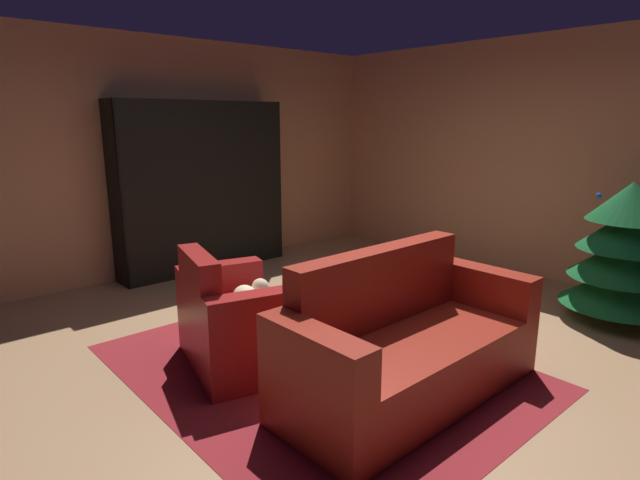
{
  "coord_description": "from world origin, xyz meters",
  "views": [
    {
      "loc": [
        2.77,
        -2.78,
        1.8
      ],
      "look_at": [
        -0.18,
        -0.18,
        0.87
      ],
      "focal_mm": 28.91,
      "sensor_mm": 36.0,
      "label": 1
    }
  ],
  "objects_px": {
    "coffee_table": "(301,312)",
    "bookshelf_unit": "(212,187)",
    "decorated_tree": "(624,253)",
    "book_stack_on_table": "(301,298)",
    "bottle_on_table": "(323,290)",
    "armchair_red": "(234,324)",
    "couch_red": "(406,347)"
  },
  "relations": [
    {
      "from": "coffee_table",
      "to": "bookshelf_unit",
      "type": "bearing_deg",
      "value": 162.5
    },
    {
      "from": "coffee_table",
      "to": "bottle_on_table",
      "type": "height_order",
      "value": "bottle_on_table"
    },
    {
      "from": "armchair_red",
      "to": "bottle_on_table",
      "type": "height_order",
      "value": "armchair_red"
    },
    {
      "from": "book_stack_on_table",
      "to": "decorated_tree",
      "type": "height_order",
      "value": "decorated_tree"
    },
    {
      "from": "coffee_table",
      "to": "book_stack_on_table",
      "type": "bearing_deg",
      "value": 140.46
    },
    {
      "from": "bottle_on_table",
      "to": "couch_red",
      "type": "bearing_deg",
      "value": 6.86
    },
    {
      "from": "couch_red",
      "to": "decorated_tree",
      "type": "bearing_deg",
      "value": 79.27
    },
    {
      "from": "coffee_table",
      "to": "book_stack_on_table",
      "type": "xyz_separation_m",
      "value": [
        -0.03,
        0.03,
        0.1
      ]
    },
    {
      "from": "bookshelf_unit",
      "to": "decorated_tree",
      "type": "bearing_deg",
      "value": 24.84
    },
    {
      "from": "armchair_red",
      "to": "bottle_on_table",
      "type": "distance_m",
      "value": 0.71
    },
    {
      "from": "bottle_on_table",
      "to": "decorated_tree",
      "type": "xyz_separation_m",
      "value": [
        1.19,
        2.53,
        0.08
      ]
    },
    {
      "from": "bookshelf_unit",
      "to": "couch_red",
      "type": "xyz_separation_m",
      "value": [
        3.51,
        -0.6,
        -0.67
      ]
    },
    {
      "from": "book_stack_on_table",
      "to": "decorated_tree",
      "type": "relative_size",
      "value": 0.14
    },
    {
      "from": "bookshelf_unit",
      "to": "armchair_red",
      "type": "distance_m",
      "value": 2.79
    },
    {
      "from": "bookshelf_unit",
      "to": "book_stack_on_table",
      "type": "xyz_separation_m",
      "value": [
        2.69,
        -0.83,
        -0.49
      ]
    },
    {
      "from": "book_stack_on_table",
      "to": "decorated_tree",
      "type": "distance_m",
      "value": 2.96
    },
    {
      "from": "coffee_table",
      "to": "couch_red",
      "type": "bearing_deg",
      "value": 18.33
    },
    {
      "from": "bottle_on_table",
      "to": "bookshelf_unit",
      "type": "bearing_deg",
      "value": 166.07
    },
    {
      "from": "armchair_red",
      "to": "couch_red",
      "type": "distance_m",
      "value": 1.28
    },
    {
      "from": "bookshelf_unit",
      "to": "armchair_red",
      "type": "bearing_deg",
      "value": -27.28
    },
    {
      "from": "armchair_red",
      "to": "book_stack_on_table",
      "type": "xyz_separation_m",
      "value": [
        0.29,
        0.41,
        0.19
      ]
    },
    {
      "from": "armchair_red",
      "to": "couch_red",
      "type": "height_order",
      "value": "couch_red"
    },
    {
      "from": "bottle_on_table",
      "to": "decorated_tree",
      "type": "bearing_deg",
      "value": 64.71
    },
    {
      "from": "bookshelf_unit",
      "to": "book_stack_on_table",
      "type": "relative_size",
      "value": 11.83
    },
    {
      "from": "couch_red",
      "to": "bookshelf_unit",
      "type": "bearing_deg",
      "value": 170.29
    },
    {
      "from": "book_stack_on_table",
      "to": "coffee_table",
      "type": "bearing_deg",
      "value": -39.54
    },
    {
      "from": "bookshelf_unit",
      "to": "coffee_table",
      "type": "relative_size",
      "value": 3.21
    },
    {
      "from": "coffee_table",
      "to": "decorated_tree",
      "type": "relative_size",
      "value": 0.51
    },
    {
      "from": "decorated_tree",
      "to": "couch_red",
      "type": "bearing_deg",
      "value": -100.73
    },
    {
      "from": "bookshelf_unit",
      "to": "coffee_table",
      "type": "height_order",
      "value": "bookshelf_unit"
    },
    {
      "from": "armchair_red",
      "to": "bookshelf_unit",
      "type": "bearing_deg",
      "value": 152.72
    },
    {
      "from": "armchair_red",
      "to": "couch_red",
      "type": "bearing_deg",
      "value": 30.12
    }
  ]
}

